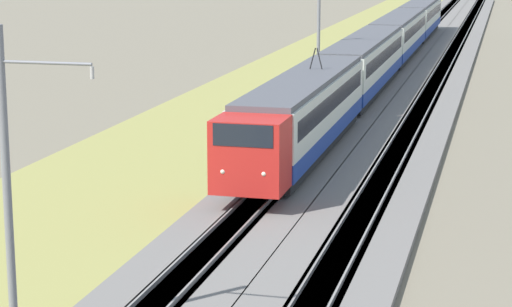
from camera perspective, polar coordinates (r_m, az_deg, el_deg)
The scene contains 8 objects.
ballast_main at distance 67.94m, azimuth 6.09°, elevation 3.23°, with size 240.00×4.40×0.30m.
ballast_adjacent at distance 67.47m, azimuth 9.75°, elevation 3.07°, with size 240.00×4.40×0.30m.
track_main at distance 67.94m, azimuth 6.09°, elevation 3.24°, with size 240.00×1.57×0.45m.
track_adjacent at distance 67.47m, azimuth 9.75°, elevation 3.07°, with size 240.00×1.57×0.45m.
grass_verge at distance 68.98m, azimuth 1.36°, elevation 3.35°, with size 240.00×13.03×0.12m.
passenger_train at distance 79.27m, azimuth 7.35°, elevation 6.12°, with size 85.75×2.92×5.19m.
catenary_mast_near at distance 25.67m, azimuth -13.92°, elevation -1.99°, with size 0.22×2.56×8.49m.
catenary_mast_mid at distance 65.25m, azimuth 3.64°, elevation 6.60°, with size 0.22×2.56×8.34m.
Camera 1 is at (-16.49, -9.40, 10.44)m, focal length 70.00 mm.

